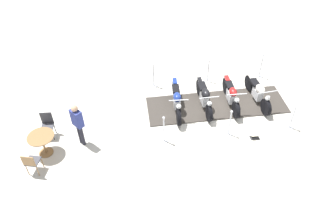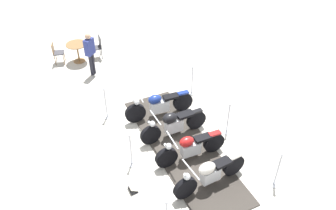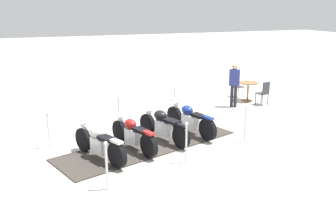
{
  "view_description": "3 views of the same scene",
  "coord_description": "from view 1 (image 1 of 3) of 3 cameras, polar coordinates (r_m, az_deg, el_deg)",
  "views": [
    {
      "loc": [
        0.19,
        9.85,
        8.44
      ],
      "look_at": [
        1.74,
        1.03,
        0.64
      ],
      "focal_mm": 35.29,
      "sensor_mm": 36.0,
      "label": 1
    },
    {
      "loc": [
        -7.17,
        1.31,
        7.21
      ],
      "look_at": [
        1.01,
        0.28,
        0.82
      ],
      "focal_mm": 36.6,
      "sensor_mm": 36.0,
      "label": 2
    },
    {
      "loc": [
        -3.09,
        -9.52,
        3.88
      ],
      "look_at": [
        0.67,
        0.23,
        1.08
      ],
      "focal_mm": 39.98,
      "sensor_mm": 36.0,
      "label": 3
    }
  ],
  "objects": [
    {
      "name": "stanchion_left_front",
      "position": [
        13.57,
        -2.51,
        4.51
      ],
      "size": [
        0.33,
        0.33,
        1.11
      ],
      "color": "silver",
      "rests_on": "ground_plane"
    },
    {
      "name": "stanchion_left_rear",
      "position": [
        14.62,
        15.65,
        5.93
      ],
      "size": [
        0.32,
        0.32,
        1.13
      ],
      "color": "silver",
      "rests_on": "ground_plane"
    },
    {
      "name": "stanchion_right_mid",
      "position": [
        11.62,
        10.53,
        -3.66
      ],
      "size": [
        0.31,
        0.31,
        1.12
      ],
      "color": "silver",
      "rests_on": "ground_plane"
    },
    {
      "name": "stanchion_right_front",
      "position": [
        11.17,
        -0.71,
        -4.78
      ],
      "size": [
        0.28,
        0.28,
        1.15
      ],
      "color": "silver",
      "rests_on": "ground_plane"
    },
    {
      "name": "ground_plane",
      "position": [
        12.97,
        8.39,
        -0.05
      ],
      "size": [
        80.0,
        80.0,
        0.0
      ],
      "primitive_type": "plane",
      "color": "beige"
    },
    {
      "name": "cafe_chair_near_table",
      "position": [
        11.03,
        -22.53,
        -9.06
      ],
      "size": [
        0.42,
        0.42,
        0.88
      ],
      "rotation": [
        0.0,
        0.0,
        -1.53
      ],
      "color": "olive",
      "rests_on": "ground_plane"
    },
    {
      "name": "stanchion_left_mid",
      "position": [
        13.94,
        6.89,
        5.2
      ],
      "size": [
        0.35,
        0.35,
        1.09
      ],
      "color": "silver",
      "rests_on": "ground_plane"
    },
    {
      "name": "motorcycle_maroon",
      "position": [
        12.8,
        10.89,
        1.66
      ],
      "size": [
        0.89,
        2.07,
        0.94
      ],
      "rotation": [
        0.0,
        0.0,
        -4.42
      ],
      "color": "black",
      "rests_on": "display_platform"
    },
    {
      "name": "motorcycle_cream",
      "position": [
        13.14,
        15.3,
        2.09
      ],
      "size": [
        1.07,
        2.05,
        0.95
      ],
      "rotation": [
        0.0,
        0.0,
        -4.32
      ],
      "color": "black",
      "rests_on": "display_platform"
    },
    {
      "name": "motorcycle_black",
      "position": [
        12.5,
        6.31,
        1.34
      ],
      "size": [
        0.96,
        2.1,
        0.94
      ],
      "rotation": [
        0.0,
        0.0,
        -4.38
      ],
      "color": "black",
      "rests_on": "display_platform"
    },
    {
      "name": "display_platform",
      "position": [
        12.96,
        8.4,
        0.01
      ],
      "size": [
        5.61,
        3.25,
        0.03
      ],
      "primitive_type": "cube",
      "rotation": [
        0.0,
        0.0,
        -2.82
      ],
      "color": "#38332D",
      "rests_on": "ground_plane"
    },
    {
      "name": "cafe_table",
      "position": [
        11.43,
        -20.95,
        -5.73
      ],
      "size": [
        0.85,
        0.85,
        0.79
      ],
      "color": "olive",
      "rests_on": "ground_plane"
    },
    {
      "name": "cafe_chair_across_table",
      "position": [
        12.03,
        -20.14,
        -3.07
      ],
      "size": [
        0.49,
        0.49,
        0.96
      ],
      "rotation": [
        0.0,
        0.0,
        1.83
      ],
      "color": "#2D2D33",
      "rests_on": "ground_plane"
    },
    {
      "name": "bystander_person",
      "position": [
        11.07,
        -15.34,
        -2.8
      ],
      "size": [
        0.46,
        0.4,
        1.71
      ],
      "rotation": [
        0.0,
        0.0,
        -2.12
      ],
      "color": "#23232D",
      "rests_on": "ground_plane"
    },
    {
      "name": "info_placard",
      "position": [
        11.93,
        14.73,
        -5.33
      ],
      "size": [
        0.36,
        0.29,
        0.18
      ],
      "rotation": [
        0.0,
        0.0,
        0.32
      ],
      "color": "#333338",
      "rests_on": "ground_plane"
    },
    {
      "name": "stanchion_right_rear",
      "position": [
        12.47,
        20.56,
        -2.52
      ],
      "size": [
        0.31,
        0.31,
        1.06
      ],
      "color": "silver",
      "rests_on": "ground_plane"
    },
    {
      "name": "motorcycle_navy",
      "position": [
        12.33,
        1.52,
        0.84
      ],
      "size": [
        0.84,
        2.26,
        0.98
      ],
      "rotation": [
        0.0,
        0.0,
        -4.46
      ],
      "color": "black",
      "rests_on": "display_platform"
    }
  ]
}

